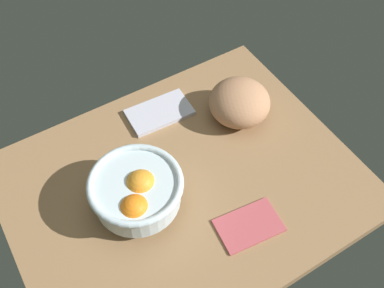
# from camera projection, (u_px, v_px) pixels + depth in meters

# --- Properties ---
(ground_plane) EXTENTS (0.77, 0.61, 0.03)m
(ground_plane) POSITION_uv_depth(u_px,v_px,m) (183.00, 186.00, 1.03)
(ground_plane) COLOR olive
(fruit_bowl) EXTENTS (0.20, 0.20, 0.10)m
(fruit_bowl) POSITION_uv_depth(u_px,v_px,m) (137.00, 192.00, 0.94)
(fruit_bowl) COLOR silver
(fruit_bowl) RESTS_ON ground
(bread_loaf) EXTENTS (0.18, 0.18, 0.10)m
(bread_loaf) POSITION_uv_depth(u_px,v_px,m) (239.00, 102.00, 1.10)
(bread_loaf) COLOR tan
(bread_loaf) RESTS_ON ground
(napkin_folded) EXTENTS (0.14, 0.10, 0.01)m
(napkin_folded) POSITION_uv_depth(u_px,v_px,m) (249.00, 225.00, 0.95)
(napkin_folded) COLOR #B74D53
(napkin_folded) RESTS_ON ground
(napkin_spare) EXTENTS (0.16, 0.10, 0.01)m
(napkin_spare) POSITION_uv_depth(u_px,v_px,m) (160.00, 112.00, 1.14)
(napkin_spare) COLOR silver
(napkin_spare) RESTS_ON ground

